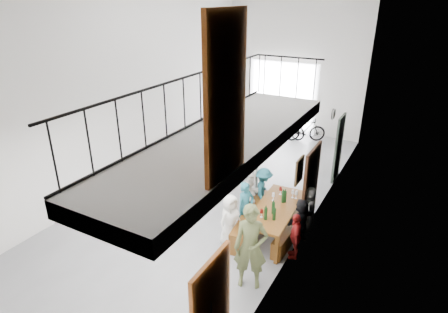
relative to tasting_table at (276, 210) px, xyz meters
The scene contains 24 objects.
floor 2.61m from the tasting_table, 150.95° to the left, with size 12.00×12.00×0.00m, color slate.
room_walls 3.80m from the tasting_table, 150.95° to the left, with size 12.00×12.00×12.00m.
gateway_portal 7.65m from the tasting_table, 109.95° to the left, with size 2.80×0.08×2.80m, color white.
right_wall_decor 1.32m from the tasting_table, 52.18° to the right, with size 0.07×8.28×5.07m.
balcony 2.96m from the tasting_table, 96.64° to the right, with size 1.52×5.62×4.00m.
tasting_table is the anchor object (origin of this frame).
bench_inner 0.74m from the tasting_table, behind, with size 0.35×2.21×0.51m, color brown.
bench_wall 0.63m from the tasting_table, ahead, with size 0.23×1.77×0.41m, color brown.
tableware 0.24m from the tasting_table, ahead, with size 0.50×1.24×0.35m.
side_bench 5.14m from the tasting_table, 156.69° to the left, with size 0.36×1.65×0.46m, color brown.
oak_barrel 7.77m from the tasting_table, 123.37° to the left, with size 0.65×0.65×0.96m.
serving_counter 7.93m from the tasting_table, 119.89° to the left, with size 1.99×0.55×1.05m, color #321C11.
counter_bottles 7.91m from the tasting_table, 119.99° to the left, with size 1.74×0.20×0.28m.
guest_left_a 1.07m from the tasting_table, 137.50° to the right, with size 0.60×0.39×1.22m, color white.
guest_left_b 0.71m from the tasting_table, behind, with size 0.46×0.30×1.27m, color #24697A.
guest_left_c 0.90m from the tasting_table, 154.79° to the left, with size 0.65×0.51×1.34m, color white.
guest_left_d 1.10m from the tasting_table, 127.91° to the left, with size 0.80×0.46×1.24m, color #24697A.
guest_right_a 0.82m from the tasting_table, 36.35° to the right, with size 0.62×0.26×1.06m, color red.
guest_right_b 0.60m from the tasting_table, 13.78° to the left, with size 0.98×0.31×1.06m, color black.
guest_right_c 0.88m from the tasting_table, 48.90° to the left, with size 0.55×0.36×1.13m, color white.
host_standing 1.72m from the tasting_table, 84.24° to the right, with size 0.64×0.42×1.75m, color #4A512D.
potted_plant 1.99m from the tasting_table, 82.55° to the left, with size 0.41×0.35×0.45m, color #25511F.
bicycle_near 6.76m from the tasting_table, 108.52° to the left, with size 0.60×1.72×0.90m, color black.
bicycle_far 6.53m from the tasting_table, 101.77° to the left, with size 0.44×1.57×0.94m, color black.
Camera 1 is at (4.70, -8.17, 5.18)m, focal length 30.00 mm.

